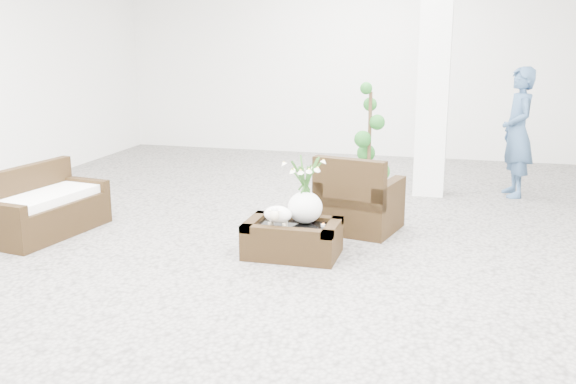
% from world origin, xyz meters
% --- Properties ---
extents(ground, '(11.00, 11.00, 0.00)m').
position_xyz_m(ground, '(0.00, 0.00, 0.00)').
color(ground, gray).
rests_on(ground, ground).
extents(column, '(0.40, 0.40, 3.50)m').
position_xyz_m(column, '(1.20, 2.80, 1.75)').
color(column, white).
rests_on(column, ground).
extents(coffee_table, '(0.90, 0.60, 0.31)m').
position_xyz_m(coffee_table, '(0.07, -0.18, 0.16)').
color(coffee_table, '#30200E').
rests_on(coffee_table, ground).
extents(sheep_figurine, '(0.28, 0.23, 0.21)m').
position_xyz_m(sheep_figurine, '(-0.05, -0.28, 0.42)').
color(sheep_figurine, white).
rests_on(sheep_figurine, coffee_table).
extents(planter_narcissus, '(0.44, 0.44, 0.80)m').
position_xyz_m(planter_narcissus, '(0.17, -0.08, 0.71)').
color(planter_narcissus, white).
rests_on(planter_narcissus, coffee_table).
extents(tealight, '(0.04, 0.04, 0.03)m').
position_xyz_m(tealight, '(0.37, -0.16, 0.33)').
color(tealight, white).
rests_on(tealight, coffee_table).
extents(armchair, '(0.95, 0.92, 0.85)m').
position_xyz_m(armchair, '(0.56, 0.87, 0.43)').
color(armchair, '#30200E').
rests_on(armchair, ground).
extents(loveseat, '(0.85, 1.45, 0.73)m').
position_xyz_m(loveseat, '(-2.69, -0.17, 0.36)').
color(loveseat, '#30200E').
rests_on(loveseat, ground).
extents(topiary, '(0.39, 0.39, 1.47)m').
position_xyz_m(topiary, '(0.39, 2.69, 0.73)').
color(topiary, '#1A511A').
rests_on(topiary, ground).
extents(shopper, '(0.54, 0.70, 1.71)m').
position_xyz_m(shopper, '(2.30, 2.97, 0.86)').
color(shopper, '#334F72').
rests_on(shopper, ground).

